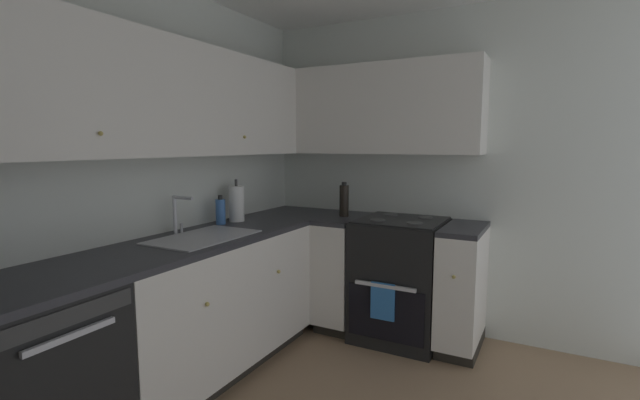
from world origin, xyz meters
name	(u,v)px	position (x,y,z in m)	size (l,w,h in m)	color
wall_back	(109,185)	(0.00, 1.48, 1.22)	(3.66, 0.05, 2.45)	silver
wall_right	(447,175)	(1.81, 0.00, 1.22)	(0.05, 3.02, 2.45)	silver
dishwasher	(30,391)	(-0.67, 1.16, 0.43)	(0.60, 0.63, 0.86)	black
lower_cabinets_back	(208,307)	(0.41, 1.16, 0.43)	(1.55, 0.62, 0.86)	silver
countertop_back	(205,238)	(0.41, 1.16, 0.87)	(2.75, 0.60, 0.04)	#2D2D33
lower_cabinets_right	(396,281)	(1.48, 0.28, 0.43)	(0.62, 1.19, 0.86)	silver
countertop_right	(398,223)	(1.48, 0.28, 0.87)	(0.60, 1.19, 0.03)	#2D2D33
oven_range	(400,278)	(1.50, 0.25, 0.45)	(0.68, 0.62, 1.04)	black
upper_cabinets_back	(163,99)	(0.25, 1.30, 1.72)	(2.43, 0.34, 0.67)	silver
upper_cabinets_right	(367,110)	(1.62, 0.59, 1.72)	(0.32, 1.74, 0.67)	silver
sink	(204,244)	(0.36, 1.13, 0.85)	(0.65, 0.40, 0.10)	#B7B7BC
faucet	(178,212)	(0.36, 1.34, 1.04)	(0.07, 0.16, 0.24)	silver
soap_bottle	(221,211)	(0.76, 1.34, 0.98)	(0.07, 0.07, 0.21)	#3F72BF
paper_towel_roll	(237,204)	(0.91, 1.32, 1.02)	(0.11, 0.11, 0.32)	white
oil_bottle	(344,200)	(1.48, 0.71, 1.02)	(0.07, 0.07, 0.27)	black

